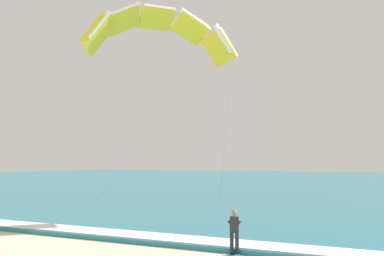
% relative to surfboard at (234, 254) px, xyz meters
% --- Properties ---
extents(sea, '(200.00, 120.00, 0.20)m').
position_rel_surfboard_xyz_m(sea, '(0.04, 60.12, 0.07)').
color(sea, teal).
rests_on(sea, ground).
extents(surf_foam, '(200.00, 1.69, 0.04)m').
position_rel_surfboard_xyz_m(surf_foam, '(0.04, 1.12, 0.19)').
color(surf_foam, white).
rests_on(surf_foam, sea).
extents(surfboard, '(0.89, 1.47, 0.09)m').
position_rel_surfboard_xyz_m(surfboard, '(0.00, 0.00, 0.00)').
color(surfboard, '#239EC6').
rests_on(surfboard, ground).
extents(kitesurfer, '(0.64, 0.63, 1.69)m').
position_rel_surfboard_xyz_m(kitesurfer, '(-0.01, 0.02, 0.91)').
color(kitesurfer, '#232328').
rests_on(kitesurfer, ground).
extents(kite_primary, '(10.37, 9.51, 11.68)m').
position_rel_surfboard_xyz_m(kite_primary, '(-7.15, 6.54, 11.42)').
color(kite_primary, yellow).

